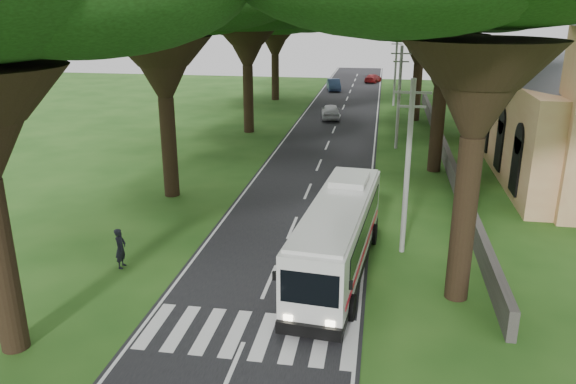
{
  "coord_description": "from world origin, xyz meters",
  "views": [
    {
      "loc": [
        4.23,
        -18.5,
        10.98
      ],
      "look_at": [
        -0.1,
        7.26,
        2.2
      ],
      "focal_mm": 35.0,
      "sensor_mm": 36.0,
      "label": 1
    }
  ],
  "objects_px": {
    "pole_mid": "(399,96)",
    "pedestrian": "(121,248)",
    "pole_far": "(396,68)",
    "distant_car_a": "(331,111)",
    "pole_near": "(408,165)",
    "distant_car_c": "(373,78)",
    "coach_bus": "(338,235)",
    "distant_car_b": "(334,85)"
  },
  "relations": [
    {
      "from": "pole_far",
      "to": "pole_near",
      "type": "bearing_deg",
      "value": -90.0
    },
    {
      "from": "distant_car_a",
      "to": "coach_bus",
      "type": "bearing_deg",
      "value": 89.0
    },
    {
      "from": "distant_car_c",
      "to": "coach_bus",
      "type": "bearing_deg",
      "value": 106.18
    },
    {
      "from": "pole_far",
      "to": "distant_car_a",
      "type": "relative_size",
      "value": 1.8
    },
    {
      "from": "pole_mid",
      "to": "pedestrian",
      "type": "distance_m",
      "value": 26.84
    },
    {
      "from": "coach_bus",
      "to": "distant_car_b",
      "type": "relative_size",
      "value": 2.46
    },
    {
      "from": "pole_mid",
      "to": "coach_bus",
      "type": "bearing_deg",
      "value": -97.07
    },
    {
      "from": "coach_bus",
      "to": "pedestrian",
      "type": "height_order",
      "value": "coach_bus"
    },
    {
      "from": "pole_mid",
      "to": "pedestrian",
      "type": "xyz_separation_m",
      "value": [
        -12.16,
        -23.7,
        -3.28
      ]
    },
    {
      "from": "distant_car_a",
      "to": "distant_car_b",
      "type": "bearing_deg",
      "value": -92.69
    },
    {
      "from": "coach_bus",
      "to": "distant_car_c",
      "type": "xyz_separation_m",
      "value": [
        0.03,
        62.25,
        -1.11
      ]
    },
    {
      "from": "pedestrian",
      "to": "distant_car_b",
      "type": "bearing_deg",
      "value": -6.39
    },
    {
      "from": "coach_bus",
      "to": "distant_car_a",
      "type": "height_order",
      "value": "coach_bus"
    },
    {
      "from": "distant_car_c",
      "to": "pedestrian",
      "type": "distance_m",
      "value": 64.04
    },
    {
      "from": "distant_car_a",
      "to": "pole_far",
      "type": "bearing_deg",
      "value": -132.13
    },
    {
      "from": "pole_mid",
      "to": "pole_far",
      "type": "height_order",
      "value": "same"
    },
    {
      "from": "pole_mid",
      "to": "pedestrian",
      "type": "height_order",
      "value": "pole_mid"
    },
    {
      "from": "pole_far",
      "to": "distant_car_a",
      "type": "height_order",
      "value": "pole_far"
    },
    {
      "from": "pole_near",
      "to": "pole_mid",
      "type": "relative_size",
      "value": 1.0
    },
    {
      "from": "distant_car_b",
      "to": "distant_car_c",
      "type": "xyz_separation_m",
      "value": [
        4.97,
        9.06,
        -0.15
      ]
    },
    {
      "from": "coach_bus",
      "to": "distant_car_c",
      "type": "bearing_deg",
      "value": 95.23
    },
    {
      "from": "coach_bus",
      "to": "distant_car_a",
      "type": "xyz_separation_m",
      "value": [
        -3.5,
        33.67,
        -0.95
      ]
    },
    {
      "from": "pole_far",
      "to": "distant_car_b",
      "type": "height_order",
      "value": "pole_far"
    },
    {
      "from": "pole_far",
      "to": "pedestrian",
      "type": "distance_m",
      "value": 45.48
    },
    {
      "from": "distant_car_b",
      "to": "distant_car_c",
      "type": "distance_m",
      "value": 10.34
    },
    {
      "from": "pole_near",
      "to": "distant_car_a",
      "type": "bearing_deg",
      "value": 101.46
    },
    {
      "from": "pole_near",
      "to": "distant_car_a",
      "type": "height_order",
      "value": "pole_near"
    },
    {
      "from": "pole_near",
      "to": "coach_bus",
      "type": "xyz_separation_m",
      "value": [
        -2.8,
        -2.6,
        -2.44
      ]
    },
    {
      "from": "pole_near",
      "to": "distant_car_a",
      "type": "distance_m",
      "value": 31.88
    },
    {
      "from": "coach_bus",
      "to": "pole_near",
      "type": "bearing_deg",
      "value": 48.13
    },
    {
      "from": "pole_near",
      "to": "pole_far",
      "type": "height_order",
      "value": "same"
    },
    {
      "from": "pole_near",
      "to": "distant_car_c",
      "type": "height_order",
      "value": "pole_near"
    },
    {
      "from": "pole_far",
      "to": "pedestrian",
      "type": "relative_size",
      "value": 4.43
    },
    {
      "from": "pole_mid",
      "to": "distant_car_a",
      "type": "bearing_deg",
      "value": 119.64
    },
    {
      "from": "pole_mid",
      "to": "pedestrian",
      "type": "relative_size",
      "value": 4.43
    },
    {
      "from": "pole_far",
      "to": "distant_car_c",
      "type": "bearing_deg",
      "value": 98.03
    },
    {
      "from": "distant_car_c",
      "to": "pedestrian",
      "type": "xyz_separation_m",
      "value": [
        -9.39,
        -63.35,
        0.28
      ]
    },
    {
      "from": "pedestrian",
      "to": "distant_car_a",
      "type": "bearing_deg",
      "value": -11.3
    },
    {
      "from": "distant_car_a",
      "to": "pedestrian",
      "type": "xyz_separation_m",
      "value": [
        -5.86,
        -34.77,
        0.12
      ]
    },
    {
      "from": "pole_mid",
      "to": "distant_car_b",
      "type": "distance_m",
      "value": 31.74
    },
    {
      "from": "pedestrian",
      "to": "distant_car_c",
      "type": "bearing_deg",
      "value": -10.17
    },
    {
      "from": "pedestrian",
      "to": "pole_near",
      "type": "bearing_deg",
      "value": -74.81
    }
  ]
}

